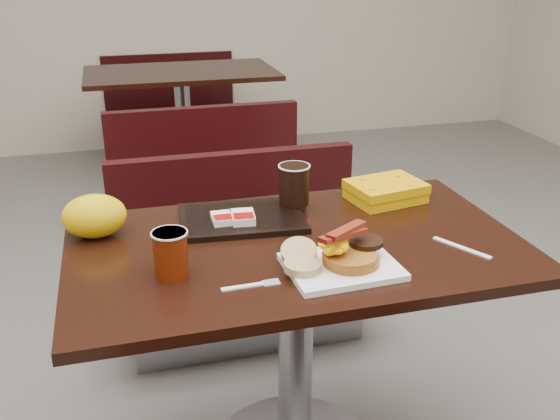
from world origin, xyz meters
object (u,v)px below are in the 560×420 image
object	(u,v)px
clamshell	(386,191)
paper_bag	(94,216)
hashbrown_sleeve_left	(222,218)
hashbrown_sleeve_right	(243,217)
bench_far_n	(173,106)
bench_near_n	(245,257)
pancake_stack	(351,257)
coffee_cup_near	(171,254)
table_far	(184,128)
table_near	(295,359)
coffee_cup_far	(294,185)
fork	(242,287)
bench_far_s	(200,163)
knife	(462,248)
platter	(342,267)
tray	(242,218)

from	to	relation	value
clamshell	paper_bag	bearing A→B (deg)	172.38
hashbrown_sleeve_left	hashbrown_sleeve_right	xyz separation A→B (m)	(0.06, -0.01, 0.00)
bench_far_n	bench_near_n	bearing A→B (deg)	-90.00
pancake_stack	hashbrown_sleeve_right	distance (m)	0.37
coffee_cup_near	bench_far_n	bearing A→B (deg)	84.29
hashbrown_sleeve_right	bench_near_n	bearing A→B (deg)	84.67
bench_far_n	table_far	bearing A→B (deg)	-90.00
bench_near_n	table_far	size ratio (longest dim) A/B	0.83
bench_near_n	clamshell	world-z (taller)	clamshell
hashbrown_sleeve_left	table_near	bearing A→B (deg)	-41.15
clamshell	table_near	bearing A→B (deg)	-158.02
table_near	coffee_cup_far	xyz separation A→B (m)	(0.06, 0.23, 0.45)
fork	table_far	bearing A→B (deg)	84.29
table_far	paper_bag	size ratio (longest dim) A/B	7.02
hashbrown_sleeve_left	paper_bag	xyz separation A→B (m)	(-0.34, 0.03, 0.03)
bench_far_s	coffee_cup_far	bearing A→B (deg)	-88.01
knife	clamshell	world-z (taller)	clamshell
platter	hashbrown_sleeve_right	distance (m)	0.36
tray	coffee_cup_far	bearing A→B (deg)	20.02
table_near	tray	size ratio (longest dim) A/B	3.42
table_near	knife	bearing A→B (deg)	-19.47
table_near	coffee_cup_near	xyz separation A→B (m)	(-0.34, -0.09, 0.43)
bench_far_s	paper_bag	world-z (taller)	paper_bag
table_near	coffee_cup_far	distance (m)	0.51
bench_far_s	tray	size ratio (longest dim) A/B	2.85
platter	tray	bearing A→B (deg)	113.76
paper_bag	table_far	bearing A→B (deg)	77.98
bench_near_n	coffee_cup_near	size ratio (longest dim) A/B	8.79
table_near	platter	distance (m)	0.42
pancake_stack	knife	xyz separation A→B (m)	(0.32, 0.03, -0.03)
bench_near_n	pancake_stack	xyz separation A→B (m)	(0.09, -0.87, 0.42)
table_far	hashbrown_sleeve_right	bearing A→B (deg)	-92.68
coffee_cup_near	coffee_cup_far	distance (m)	0.51
pancake_stack	paper_bag	xyz separation A→B (m)	(-0.60, 0.36, 0.03)
bench_far_n	pancake_stack	distance (m)	3.50
pancake_stack	platter	bearing A→B (deg)	177.35
fork	table_near	bearing A→B (deg)	43.96
bench_far_s	fork	xyz separation A→B (m)	(-0.19, -2.09, 0.39)
bench_far_n	coffee_cup_far	bearing A→B (deg)	-88.92
coffee_cup_near	clamshell	bearing A→B (deg)	24.32
fork	hashbrown_sleeve_left	bearing A→B (deg)	85.53
pancake_stack	paper_bag	bearing A→B (deg)	149.36
bench_far_s	coffee_cup_near	xyz separation A→B (m)	(-0.34, -1.99, 0.45)
coffee_cup_near	bench_near_n	bearing A→B (deg)	66.82
bench_far_s	table_near	bearing A→B (deg)	-90.00
bench_far_s	pancake_stack	world-z (taller)	pancake_stack
bench_near_n	paper_bag	xyz separation A→B (m)	(-0.51, -0.52, 0.45)
platter	bench_near_n	bearing A→B (deg)	91.56
coffee_cup_near	coffee_cup_far	bearing A→B (deg)	38.66
fork	bench_far_n	bearing A→B (deg)	85.06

